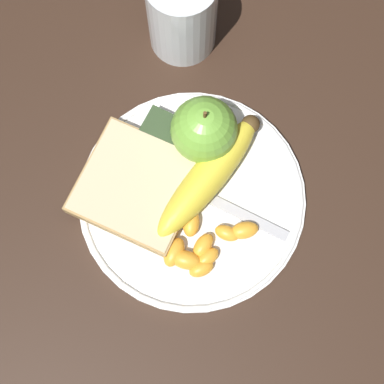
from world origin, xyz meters
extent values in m
plane|color=#332116|center=(0.00, 0.00, 0.00)|extent=(3.00, 3.00, 0.00)
cylinder|color=white|center=(0.00, 0.00, 0.01)|extent=(0.26, 0.26, 0.01)
torus|color=white|center=(0.00, 0.00, 0.01)|extent=(0.25, 0.25, 0.01)
cylinder|color=silver|center=(-0.10, 0.18, 0.05)|extent=(0.08, 0.08, 0.11)
cylinder|color=orange|center=(-0.10, 0.18, 0.04)|extent=(0.07, 0.07, 0.09)
sphere|color=#72B23D|center=(-0.02, 0.06, 0.05)|extent=(0.07, 0.07, 0.07)
cylinder|color=brown|center=(-0.02, 0.06, 0.09)|extent=(0.00, 0.00, 0.01)
ellipsoid|color=yellow|center=(0.01, 0.02, 0.03)|extent=(0.07, 0.17, 0.04)
sphere|color=#473319|center=(0.02, 0.10, 0.03)|extent=(0.02, 0.02, 0.02)
cube|color=#AB8751|center=(-0.06, -0.02, 0.02)|extent=(0.13, 0.12, 0.02)
cube|color=beige|center=(-0.06, -0.02, 0.02)|extent=(0.12, 0.12, 0.02)
cube|color=#B2B2B7|center=(0.05, 0.01, 0.01)|extent=(0.12, 0.01, 0.00)
cube|color=#B2B2B7|center=(-0.04, 0.01, 0.01)|extent=(0.05, 0.03, 0.00)
cube|color=white|center=(-0.06, 0.05, 0.02)|extent=(0.04, 0.04, 0.02)
cube|color=#334728|center=(-0.06, 0.05, 0.03)|extent=(0.05, 0.04, 0.00)
ellipsoid|color=#F9A32D|center=(0.05, -0.05, 0.02)|extent=(0.03, 0.03, 0.02)
ellipsoid|color=#F9A32D|center=(0.03, -0.07, 0.02)|extent=(0.04, 0.03, 0.02)
ellipsoid|color=#F9A32D|center=(0.01, -0.07, 0.02)|extent=(0.02, 0.03, 0.02)
ellipsoid|color=#F9A32D|center=(0.05, -0.02, 0.02)|extent=(0.03, 0.02, 0.02)
ellipsoid|color=#F9A32D|center=(0.04, -0.05, 0.02)|extent=(0.02, 0.03, 0.02)
ellipsoid|color=#F9A32D|center=(0.01, -0.03, 0.02)|extent=(0.03, 0.04, 0.02)
ellipsoid|color=#F9A32D|center=(0.05, -0.07, 0.02)|extent=(0.03, 0.03, 0.02)
ellipsoid|color=#F9A32D|center=(0.07, -0.01, 0.02)|extent=(0.04, 0.03, 0.02)
camera|label=1|loc=(0.07, -0.13, 0.59)|focal=50.00mm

